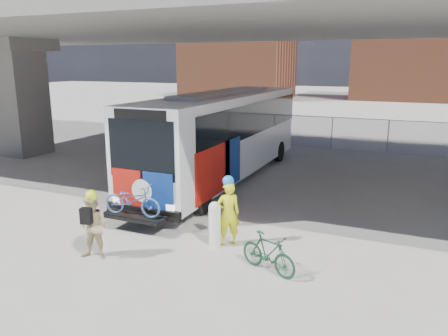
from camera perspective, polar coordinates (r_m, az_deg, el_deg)
The scene contains 9 objects.
ground at distance 14.73m, azimuth 1.50°, elevation -5.46°, with size 160.00×160.00×0.00m, color #9E9991.
bus at distance 18.21m, azimuth -0.02°, elevation 5.07°, with size 2.67×12.93×3.69m.
overpass at distance 17.78m, azimuth 6.81°, elevation 19.12°, with size 40.00×16.00×7.95m.
chainlink_fence at distance 25.67m, azimuth 11.76°, elevation 5.73°, with size 30.00×0.06×30.00m.
brick_buildings at distance 61.26m, azimuth 20.51°, elevation 13.33°, with size 54.00×22.00×12.00m.
bollard at distance 11.72m, azimuth -1.23°, elevation -7.12°, with size 0.32×0.32×1.24m.
cyclist_hivis at distance 11.72m, azimuth 0.55°, elevation -5.72°, with size 0.77×0.72×1.93m.
cyclist_tan at distance 11.39m, azimuth -16.68°, elevation -7.34°, with size 0.91×0.77×1.80m.
bike_parked at distance 10.44m, azimuth 5.80°, elevation -11.00°, with size 0.45×1.58×0.95m, color #133D26.
Camera 1 is at (5.24, -12.90, 4.80)m, focal length 35.00 mm.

